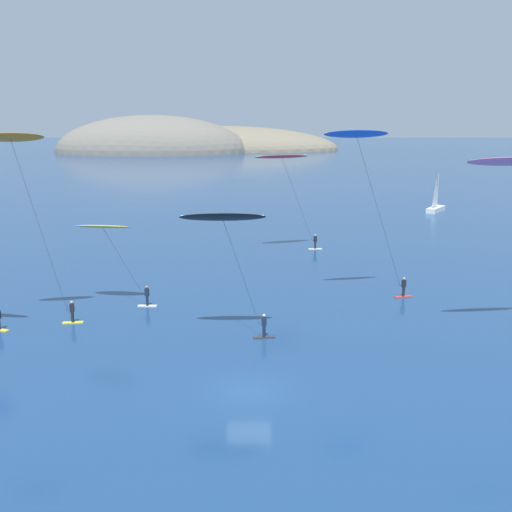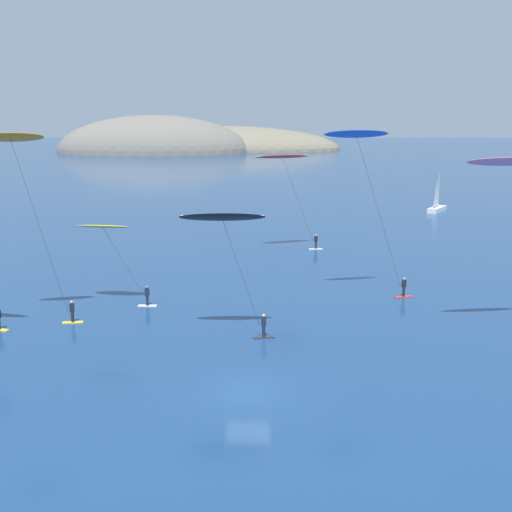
# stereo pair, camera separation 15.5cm
# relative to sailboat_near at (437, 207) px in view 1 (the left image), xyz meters

# --- Properties ---
(ground_plane) EXTENTS (600.00, 600.00, 0.00)m
(ground_plane) POSITION_rel_sailboat_near_xyz_m (-27.34, -63.65, -0.64)
(ground_plane) COLOR navy
(headland_island) EXTENTS (99.94, 53.01, 25.56)m
(headland_island) POSITION_rel_sailboat_near_xyz_m (-58.20, 135.15, -0.64)
(headland_island) COLOR slate
(headland_island) RESTS_ON ground
(sailboat_near) EXTENTS (4.12, 5.47, 5.70)m
(sailboat_near) POSITION_rel_sailboat_near_xyz_m (0.00, 0.00, 0.00)
(sailboat_near) COLOR white
(sailboat_near) RESTS_ON ground
(kitesurfer_yellow) EXTENTS (6.43, 1.94, 6.69)m
(kitesurfer_yellow) POSITION_rel_sailboat_near_xyz_m (-38.76, -47.60, 5.25)
(kitesurfer_yellow) COLOR silver
(kitesurfer_yellow) RESTS_ON ground
(kitesurfer_red) EXTENTS (7.69, 3.14, 10.65)m
(kitesurfer_red) POSITION_rel_sailboat_near_xyz_m (-24.22, -27.93, 9.02)
(kitesurfer_red) COLOR silver
(kitesurfer_red) RESTS_ON ground
(kitesurfer_blue) EXTENTS (7.99, 2.40, 13.87)m
(kitesurfer_blue) POSITION_rel_sailboat_near_xyz_m (-18.86, -46.06, 11.60)
(kitesurfer_blue) COLOR red
(kitesurfer_blue) RESTS_ON ground
(kitesurfer_black) EXTENTS (6.43, 1.58, 8.88)m
(kitesurfer_black) POSITION_rel_sailboat_near_xyz_m (-29.02, -55.05, 7.24)
(kitesurfer_black) COLOR #2D2D33
(kitesurfer_black) RESTS_ON ground
(kitesurfer_orange) EXTENTS (6.28, 2.29, 13.93)m
(kitesurfer_orange) POSITION_rel_sailboat_near_xyz_m (-43.42, -52.68, 11.65)
(kitesurfer_orange) COLOR yellow
(kitesurfer_orange) RESTS_ON ground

